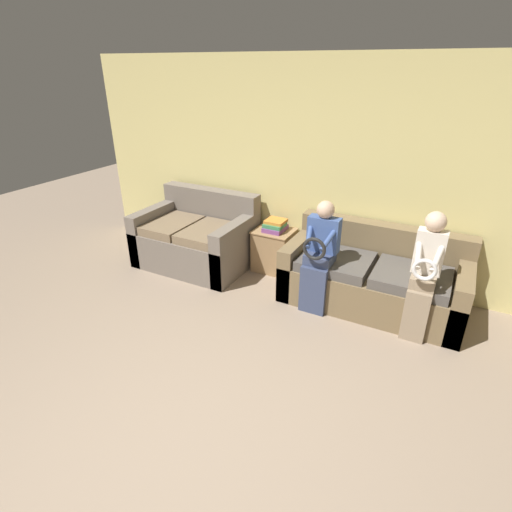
{
  "coord_description": "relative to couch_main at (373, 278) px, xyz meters",
  "views": [
    {
      "loc": [
        1.34,
        -1.15,
        2.43
      ],
      "look_at": [
        -0.31,
        1.97,
        0.72
      ],
      "focal_mm": 28.0,
      "sensor_mm": 36.0,
      "label": 1
    }
  ],
  "objects": [
    {
      "name": "child_right_seated",
      "position": [
        0.51,
        -0.36,
        0.39
      ],
      "size": [
        0.27,
        0.38,
        1.24
      ],
      "color": "gray",
      "rests_on": "ground_plane"
    },
    {
      "name": "couch_main",
      "position": [
        0.0,
        0.0,
        0.0
      ],
      "size": [
        1.9,
        0.91,
        0.82
      ],
      "color": "brown",
      "rests_on": "ground_plane"
    },
    {
      "name": "wall_back",
      "position": [
        -0.69,
        0.47,
        0.97
      ],
      "size": [
        6.87,
        0.06,
        2.55
      ],
      "color": "#DBCC7F",
      "rests_on": "ground_plane"
    },
    {
      "name": "ground_plane",
      "position": [
        -0.69,
        -2.84,
        -0.3
      ],
      "size": [
        14.0,
        14.0,
        0.0
      ],
      "primitive_type": "plane",
      "color": "gray"
    },
    {
      "name": "child_left_seated",
      "position": [
        -0.51,
        -0.37,
        0.35
      ],
      "size": [
        0.34,
        0.38,
        1.19
      ],
      "color": "#384260",
      "rests_on": "ground_plane"
    },
    {
      "name": "book_stack",
      "position": [
        -1.3,
        0.21,
        0.31
      ],
      "size": [
        0.24,
        0.3,
        0.14
      ],
      "color": "#7A4284",
      "rests_on": "side_shelf"
    },
    {
      "name": "couch_side",
      "position": [
        -2.3,
        -0.08,
        0.03
      ],
      "size": [
        1.42,
        1.0,
        0.92
      ],
      "color": "#70665B",
      "rests_on": "ground_plane"
    },
    {
      "name": "side_shelf",
      "position": [
        -1.31,
        0.21,
        -0.02
      ],
      "size": [
        0.49,
        0.42,
        0.55
      ],
      "color": "#9E7A51",
      "rests_on": "ground_plane"
    }
  ]
}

